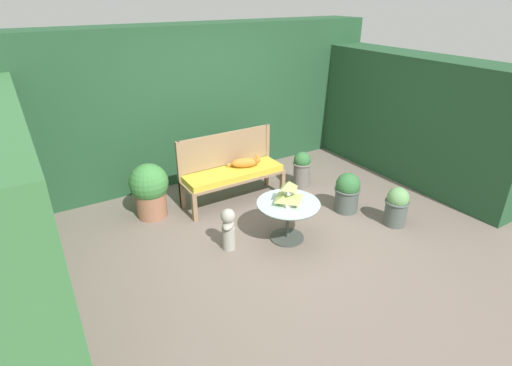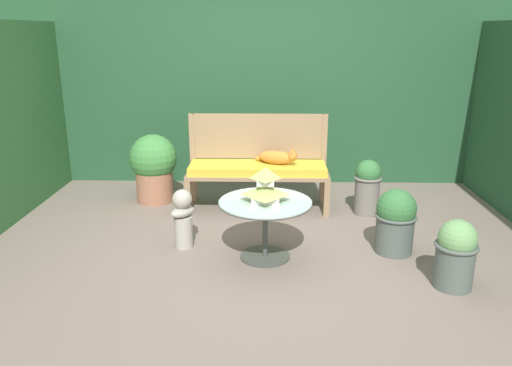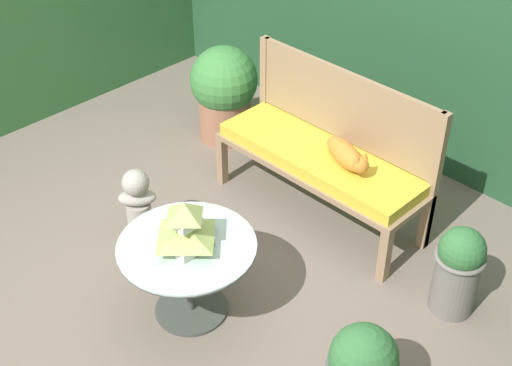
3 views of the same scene
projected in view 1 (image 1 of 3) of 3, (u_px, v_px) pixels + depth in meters
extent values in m
plane|color=#75665B|center=(272.00, 227.00, 5.28)|extent=(30.00, 30.00, 0.00)
cube|color=#234C2D|center=(196.00, 101.00, 6.50)|extent=(6.40, 0.74, 2.38)
cube|color=#38703D|center=(4.00, 216.00, 3.62)|extent=(0.70, 3.50, 1.96)
cube|color=#234C2D|center=(417.00, 120.00, 6.32)|extent=(0.70, 3.50, 1.96)
cube|color=#937556|center=(195.00, 208.00, 5.35)|extent=(0.06, 0.06, 0.38)
cube|color=#937556|center=(282.00, 184.00, 6.03)|extent=(0.06, 0.06, 0.38)
cube|color=#937556|center=(182.00, 196.00, 5.68)|extent=(0.06, 0.06, 0.38)
cube|color=#937556|center=(267.00, 174.00, 6.36)|extent=(0.06, 0.06, 0.38)
cube|color=#937556|center=(234.00, 177.00, 5.76)|extent=(1.50, 0.49, 0.04)
cube|color=gold|center=(233.00, 173.00, 5.74)|extent=(1.44, 0.45, 0.08)
cube|color=#937556|center=(180.00, 176.00, 5.55)|extent=(0.06, 0.06, 1.00)
cube|color=#937556|center=(267.00, 155.00, 6.23)|extent=(0.06, 0.06, 1.00)
cube|color=#937556|center=(225.00, 149.00, 5.78)|extent=(1.44, 0.04, 0.49)
ellipsoid|color=orange|center=(245.00, 163.00, 5.79)|extent=(0.40, 0.27, 0.14)
sphere|color=orange|center=(257.00, 160.00, 5.81)|extent=(0.11, 0.11, 0.11)
cone|color=orange|center=(256.00, 155.00, 5.80)|extent=(0.04, 0.04, 0.05)
cone|color=orange|center=(257.00, 157.00, 5.75)|extent=(0.04, 0.04, 0.05)
cylinder|color=orange|center=(234.00, 165.00, 5.83)|extent=(0.21, 0.12, 0.05)
cylinder|color=#424742|center=(287.00, 237.00, 5.04)|extent=(0.43, 0.43, 0.02)
cylinder|color=#424742|center=(288.00, 221.00, 4.94)|extent=(0.04, 0.04, 0.49)
cylinder|color=silver|center=(288.00, 203.00, 4.83)|extent=(0.77, 0.77, 0.01)
torus|color=#424742|center=(288.00, 204.00, 4.83)|extent=(0.77, 0.77, 0.02)
cube|color=silver|center=(288.00, 201.00, 4.81)|extent=(0.23, 0.23, 0.06)
pyramid|color=#A8BC66|center=(289.00, 195.00, 4.78)|extent=(0.31, 0.31, 0.09)
cube|color=silver|center=(289.00, 190.00, 4.75)|extent=(0.14, 0.14, 0.05)
pyramid|color=#A8BC66|center=(289.00, 185.00, 4.72)|extent=(0.19, 0.19, 0.10)
cylinder|color=#A39E93|center=(229.00, 238.00, 4.79)|extent=(0.16, 0.16, 0.29)
ellipsoid|color=#A39E93|center=(228.00, 224.00, 4.71)|extent=(0.27, 0.28, 0.10)
sphere|color=#A39E93|center=(228.00, 216.00, 4.66)|extent=(0.17, 0.17, 0.17)
cylinder|color=slate|center=(301.00, 175.00, 6.30)|extent=(0.26, 0.26, 0.40)
torus|color=slate|center=(302.00, 164.00, 6.21)|extent=(0.29, 0.29, 0.03)
sphere|color=#336B38|center=(302.00, 160.00, 6.19)|extent=(0.27, 0.27, 0.27)
cylinder|color=#4C5651|center=(395.00, 213.00, 5.28)|extent=(0.29, 0.29, 0.35)
torus|color=#4C5651|center=(397.00, 202.00, 5.21)|extent=(0.32, 0.32, 0.03)
sphere|color=#66995B|center=(398.00, 198.00, 5.18)|extent=(0.28, 0.28, 0.28)
cylinder|color=#9E664C|center=(151.00, 202.00, 5.47)|extent=(0.41, 0.41, 0.41)
torus|color=#9E664C|center=(150.00, 190.00, 5.38)|extent=(0.45, 0.45, 0.03)
sphere|color=#3D7F3D|center=(149.00, 183.00, 5.34)|extent=(0.52, 0.52, 0.52)
cylinder|color=#4C5651|center=(346.00, 200.00, 5.61)|extent=(0.32, 0.32, 0.34)
torus|color=#4C5651|center=(347.00, 190.00, 5.54)|extent=(0.36, 0.36, 0.03)
sphere|color=#336B38|center=(348.00, 185.00, 5.51)|extent=(0.34, 0.34, 0.34)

